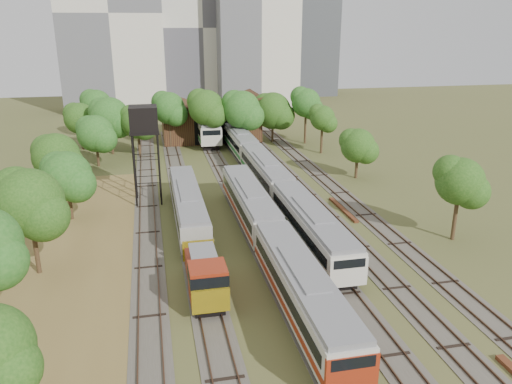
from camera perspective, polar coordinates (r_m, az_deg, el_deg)
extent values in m
plane|color=#475123|center=(34.34, 9.10, -14.44)|extent=(240.00, 240.00, 0.00)
cube|color=brown|center=(39.91, -20.93, -10.48)|extent=(14.00, 60.00, 0.04)
cube|color=#4C473D|center=(54.90, -12.34, -1.64)|extent=(2.60, 80.00, 0.06)
cube|color=#472D1E|center=(54.89, -13.10, -1.60)|extent=(0.08, 80.00, 0.14)
cube|color=#472D1E|center=(54.86, -11.60, -1.50)|extent=(0.08, 80.00, 0.14)
cube|color=#4C473D|center=(54.98, -8.18, -1.36)|extent=(2.60, 80.00, 0.06)
cube|color=#472D1E|center=(54.92, -8.93, -1.32)|extent=(0.08, 80.00, 0.14)
cube|color=#472D1E|center=(55.00, -7.44, -1.22)|extent=(0.08, 80.00, 0.14)
cube|color=#4C473D|center=(55.65, -2.01, -0.93)|extent=(2.60, 80.00, 0.06)
cube|color=#472D1E|center=(55.50, -2.74, -0.90)|extent=(0.08, 80.00, 0.14)
cube|color=#472D1E|center=(55.74, -1.29, -0.79)|extent=(0.08, 80.00, 0.14)
cube|color=#4C473D|center=(56.44, 1.99, -0.65)|extent=(2.60, 80.00, 0.06)
cube|color=#472D1E|center=(56.25, 1.28, -0.61)|extent=(0.08, 80.00, 0.14)
cube|color=#472D1E|center=(56.58, 2.69, -0.51)|extent=(0.08, 80.00, 0.14)
cube|color=#4C473D|center=(57.50, 5.86, -0.37)|extent=(2.60, 80.00, 0.06)
cube|color=#472D1E|center=(57.26, 5.18, -0.33)|extent=(0.08, 80.00, 0.14)
cube|color=#472D1E|center=(57.69, 6.54, -0.24)|extent=(0.08, 80.00, 0.14)
cube|color=#4C473D|center=(58.82, 9.57, -0.10)|extent=(2.60, 80.00, 0.06)
cube|color=#472D1E|center=(58.54, 8.92, -0.06)|extent=(0.08, 80.00, 0.14)
cube|color=#472D1E|center=(59.05, 10.22, 0.03)|extent=(0.08, 80.00, 0.14)
cube|color=black|center=(34.49, 5.23, -13.35)|extent=(2.13, 15.64, 0.77)
cube|color=beige|center=(33.67, 5.31, -11.04)|extent=(2.81, 17.00, 2.42)
cube|color=black|center=(33.53, 5.32, -10.61)|extent=(2.87, 15.64, 0.82)
cube|color=slate|center=(33.01, 5.38, -8.95)|extent=(2.58, 16.66, 0.35)
cube|color=maroon|center=(34.01, 5.27, -12.03)|extent=(2.87, 16.66, 0.44)
cube|color=maroon|center=(27.17, 10.90, -19.76)|extent=(2.85, 0.25, 2.18)
cube|color=black|center=(49.71, -0.72, -2.92)|extent=(2.13, 15.64, 0.77)
cube|color=beige|center=(49.15, -0.73, -1.18)|extent=(2.81, 17.00, 2.42)
cube|color=black|center=(49.05, -0.73, -0.86)|extent=(2.87, 15.64, 0.82)
cube|color=slate|center=(48.70, -0.74, 0.35)|extent=(2.58, 16.66, 0.35)
cube|color=maroon|center=(49.38, -0.73, -1.92)|extent=(2.87, 16.66, 0.44)
cube|color=black|center=(44.24, 6.27, -5.84)|extent=(2.13, 15.64, 0.78)
cube|color=beige|center=(43.61, 6.34, -3.92)|extent=(2.81, 17.00, 2.42)
cube|color=black|center=(43.50, 6.35, -3.57)|extent=(2.87, 15.64, 0.82)
cube|color=slate|center=(43.10, 6.40, -2.22)|extent=(2.59, 16.66, 0.35)
cube|color=#1A6A27|center=(43.87, 6.31, -4.74)|extent=(2.87, 16.66, 0.44)
cube|color=beige|center=(36.50, 10.52, -9.02)|extent=(2.85, 0.25, 2.18)
cube|color=black|center=(59.99, 1.07, 0.89)|extent=(2.13, 15.64, 0.78)
cube|color=beige|center=(59.53, 1.08, 2.36)|extent=(2.81, 17.00, 2.42)
cube|color=black|center=(59.44, 1.08, 2.63)|extent=(2.87, 15.64, 0.82)
cube|color=slate|center=(59.15, 1.09, 3.65)|extent=(2.59, 16.66, 0.35)
cube|color=#1A6A27|center=(59.72, 1.08, 1.73)|extent=(2.87, 16.66, 0.44)
cube|color=black|center=(76.50, -1.92, 4.78)|extent=(2.13, 15.64, 0.78)
cube|color=beige|center=(76.14, -1.94, 5.94)|extent=(2.81, 17.00, 2.42)
cube|color=black|center=(76.08, -1.94, 6.16)|extent=(2.87, 15.64, 0.82)
cube|color=slate|center=(75.85, -1.95, 6.97)|extent=(2.59, 16.66, 0.35)
cube|color=#1A6A27|center=(76.29, -1.93, 5.45)|extent=(2.87, 16.66, 0.44)
cube|color=black|center=(85.13, -5.75, 6.15)|extent=(2.46, 14.72, 0.89)
cube|color=beige|center=(84.75, -5.79, 7.37)|extent=(3.24, 16.00, 2.79)
cube|color=black|center=(84.69, -5.79, 7.59)|extent=(3.30, 14.72, 0.95)
cube|color=slate|center=(84.46, -5.82, 8.43)|extent=(2.98, 15.68, 0.40)
cube|color=#1A6A27|center=(84.91, -5.77, 6.85)|extent=(3.30, 15.68, 0.50)
cube|color=beige|center=(77.05, -5.09, 6.16)|extent=(3.28, 0.25, 2.52)
cube|color=black|center=(37.33, -5.92, -10.65)|extent=(2.04, 7.20, 0.84)
cube|color=maroon|center=(37.51, -6.11, -8.58)|extent=(2.32, 4.40, 1.39)
cube|color=maroon|center=(34.26, -5.51, -10.29)|extent=(2.51, 2.41, 2.51)
cube|color=black|center=(33.97, -5.54, -9.40)|extent=(2.55, 2.46, 0.84)
cube|color=gold|center=(33.39, -5.19, -12.30)|extent=(2.51, 0.20, 1.67)
cube|color=gold|center=(40.35, -6.61, -6.63)|extent=(2.51, 0.20, 1.67)
cube|color=slate|center=(36.12, -6.05, -6.98)|extent=(1.86, 3.60, 0.19)
cube|color=black|center=(50.01, -7.74, -2.98)|extent=(2.00, 16.56, 0.73)
cube|color=gray|center=(49.48, -7.81, -1.37)|extent=(2.64, 18.00, 2.27)
cube|color=black|center=(49.39, -7.83, -1.07)|extent=(2.70, 16.56, 0.77)
cube|color=slate|center=(49.06, -7.88, 0.06)|extent=(2.43, 17.64, 0.33)
cylinder|color=black|center=(54.14, -13.72, 2.25)|extent=(0.19, 0.19, 7.74)
cylinder|color=black|center=(54.11, -10.96, 2.43)|extent=(0.19, 0.19, 7.74)
cylinder|color=black|center=(56.65, -13.68, 2.97)|extent=(0.19, 0.19, 7.74)
cylinder|color=black|center=(56.63, -11.04, 3.15)|extent=(0.19, 0.19, 7.74)
cube|color=black|center=(54.45, -12.64, 6.73)|extent=(3.05, 3.05, 0.20)
cube|color=black|center=(54.19, -12.74, 8.18)|extent=(2.90, 2.90, 2.61)
cube|color=brown|center=(53.35, 9.91, -1.98)|extent=(0.46, 7.29, 0.24)
cube|color=#341A13|center=(86.73, -5.29, 7.94)|extent=(16.00, 11.00, 5.50)
cube|color=#341A13|center=(85.81, -8.05, 10.00)|extent=(8.45, 11.55, 2.96)
cube|color=#341A13|center=(86.74, -2.69, 10.25)|extent=(8.45, 11.55, 2.96)
cube|color=black|center=(81.53, -4.80, 6.89)|extent=(6.40, 0.15, 4.12)
cylinder|color=#382616|center=(42.44, -23.88, -5.67)|extent=(0.36, 0.36, 4.62)
sphere|color=#1C4713|center=(41.20, -24.52, -1.13)|extent=(5.23, 5.23, 5.23)
cylinder|color=#382616|center=(53.04, -20.48, -1.14)|extent=(0.36, 0.36, 3.55)
sphere|color=#1C4713|center=(52.24, -20.81, 1.70)|extent=(4.92, 4.92, 4.92)
cylinder|color=#382616|center=(61.98, -21.57, 1.42)|extent=(0.36, 0.36, 3.40)
sphere|color=#1C4713|center=(61.32, -21.86, 3.76)|extent=(5.37, 5.37, 5.37)
cylinder|color=#382616|center=(72.25, -17.65, 4.23)|extent=(0.36, 0.36, 3.58)
sphere|color=#1C4713|center=(71.66, -17.87, 6.37)|extent=(5.02, 5.02, 5.02)
cylinder|color=#382616|center=(82.96, -19.27, 5.92)|extent=(0.36, 0.36, 3.85)
sphere|color=#1C4713|center=(82.41, -19.49, 7.93)|extent=(4.82, 4.82, 4.82)
cylinder|color=#382616|center=(89.65, -17.55, 7.20)|extent=(0.36, 0.36, 4.54)
sphere|color=#1C4713|center=(89.08, -17.77, 9.41)|extent=(5.21, 5.21, 5.21)
cylinder|color=#382616|center=(78.63, -16.16, 5.78)|extent=(0.36, 0.36, 4.38)
sphere|color=#1C4713|center=(77.99, -16.38, 8.20)|extent=(5.91, 5.91, 5.91)
cylinder|color=#382616|center=(76.27, -13.22, 5.51)|extent=(0.36, 0.36, 4.04)
sphere|color=#1C4713|center=(75.66, -13.39, 7.81)|extent=(4.92, 4.92, 4.92)
cylinder|color=#382616|center=(80.97, -9.80, 6.78)|extent=(0.36, 0.36, 4.90)
sphere|color=#1C4713|center=(80.31, -9.95, 9.43)|extent=(5.03, 5.03, 5.03)
cylinder|color=#382616|center=(78.18, -5.62, 6.66)|extent=(0.36, 0.36, 5.20)
sphere|color=#1C4713|center=(77.46, -5.71, 9.57)|extent=(5.43, 5.43, 5.43)
cylinder|color=#382616|center=(77.54, -1.61, 6.57)|extent=(0.36, 0.36, 5.00)
sphere|color=#1C4713|center=(76.84, -1.64, 9.39)|extent=(5.74, 5.74, 5.74)
cylinder|color=#382616|center=(83.64, 1.90, 7.13)|extent=(0.36, 0.36, 4.09)
sphere|color=#1C4713|center=(83.08, 1.92, 9.26)|extent=(6.00, 6.00, 6.00)
cylinder|color=#382616|center=(82.78, 5.65, 7.34)|extent=(0.36, 0.36, 5.24)
sphere|color=#1C4713|center=(82.10, 5.74, 10.11)|extent=(4.67, 4.67, 4.67)
cylinder|color=#382616|center=(48.31, 21.80, -2.67)|extent=(0.36, 0.36, 4.36)
sphere|color=#1C4713|center=(47.28, 22.28, 1.14)|extent=(4.23, 4.23, 4.23)
cylinder|color=#382616|center=(64.65, 11.42, 3.00)|extent=(0.36, 0.36, 3.32)
sphere|color=#1C4713|center=(64.02, 11.56, 5.21)|extent=(4.31, 4.31, 4.31)
cylinder|color=#382616|center=(76.57, 7.50, 5.97)|extent=(0.36, 0.36, 4.25)
sphere|color=#1C4713|center=(75.93, 7.61, 8.40)|extent=(3.72, 3.72, 3.72)
cube|color=beige|center=(121.90, -16.28, 18.98)|extent=(22.00, 16.00, 42.00)
cube|color=beige|center=(127.36, -6.56, 18.16)|extent=(20.00, 18.00, 36.00)
cube|color=beige|center=(121.43, -0.20, 21.09)|extent=(18.00, 16.00, 48.00)
cube|color=#3F4247|center=(144.00, 6.39, 16.60)|extent=(12.00, 12.00, 28.00)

